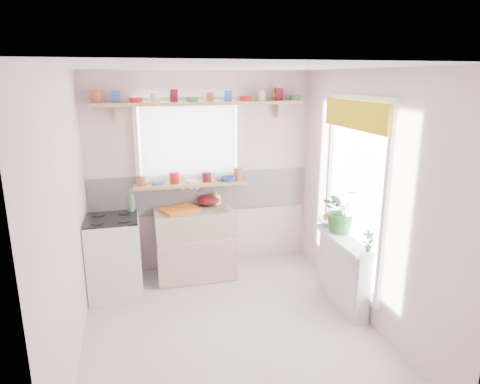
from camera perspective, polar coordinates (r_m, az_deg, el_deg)
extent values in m
plane|color=silver|center=(4.44, -1.26, -17.90)|extent=(3.20, 3.20, 0.00)
plane|color=white|center=(3.73, -1.48, 16.32)|extent=(3.20, 3.20, 0.00)
plane|color=#F4CCCF|center=(5.43, -5.20, 2.57)|extent=(2.80, 0.00, 2.80)
plane|color=#F4CCCF|center=(2.49, 7.25, -13.03)|extent=(2.80, 0.00, 2.80)
plane|color=#F4CCCF|center=(3.86, -22.10, -3.71)|extent=(0.00, 3.20, 3.20)
plane|color=#F4CCCF|center=(4.43, 16.59, -0.88)|extent=(0.00, 3.20, 3.20)
cube|color=white|center=(5.47, -5.11, -0.02)|extent=(2.74, 0.03, 0.50)
cube|color=#CA828D|center=(5.52, -5.06, -2.03)|extent=(2.74, 0.02, 0.12)
cube|color=white|center=(5.33, -6.90, 6.67)|extent=(1.20, 0.01, 1.00)
cube|color=white|center=(5.27, -6.80, 6.57)|extent=(1.15, 0.02, 0.95)
cube|color=white|center=(4.59, 15.27, -0.23)|extent=(0.01, 1.10, 1.90)
cube|color=gold|center=(4.41, 15.02, 9.90)|extent=(0.03, 1.20, 0.28)
cube|color=white|center=(5.42, -6.01, -8.30)|extent=(0.85, 0.55, 0.55)
cube|color=#C54E3A|center=(5.17, -5.54, -9.50)|extent=(0.95, 0.02, 0.53)
cube|color=beige|center=(5.27, -6.14, -4.06)|extent=(0.95, 0.55, 0.30)
cylinder|color=silver|center=(5.39, -6.65, 0.81)|extent=(0.03, 0.22, 0.03)
cube|color=white|center=(5.09, -16.39, -8.35)|extent=(0.58, 0.58, 0.90)
cube|color=black|center=(4.93, -16.77, -3.48)|extent=(0.56, 0.56, 0.02)
cylinder|color=black|center=(4.80, -18.51, -3.93)|extent=(0.14, 0.14, 0.01)
cylinder|color=black|center=(4.79, -15.17, -3.72)|extent=(0.14, 0.14, 0.01)
cylinder|color=black|center=(5.07, -18.32, -2.92)|extent=(0.14, 0.14, 0.01)
cylinder|color=black|center=(5.05, -15.15, -2.73)|extent=(0.14, 0.14, 0.01)
cube|color=white|center=(4.84, 13.55, -10.34)|extent=(0.15, 0.90, 0.75)
cube|color=white|center=(4.68, 13.52, -6.13)|extent=(0.22, 0.95, 0.03)
cube|color=tan|center=(5.32, -6.56, 1.05)|extent=(1.40, 0.22, 0.04)
cube|color=tan|center=(5.18, -5.19, 11.70)|extent=(2.52, 0.24, 0.04)
cylinder|color=#A55133|center=(5.12, -18.65, 11.86)|extent=(0.11, 0.11, 0.12)
cylinder|color=#3359A5|center=(5.11, -16.20, 12.04)|extent=(0.11, 0.11, 0.12)
cylinder|color=red|center=(5.11, -13.72, 11.86)|extent=(0.11, 0.11, 0.06)
cylinder|color=silver|center=(5.12, -11.29, 12.34)|extent=(0.11, 0.11, 0.12)
cylinder|color=#590F14|center=(5.13, -8.84, 12.46)|extent=(0.11, 0.11, 0.12)
cylinder|color=#3F7F4C|center=(5.16, -6.41, 12.22)|extent=(0.11, 0.11, 0.06)
cylinder|color=#A55133|center=(5.20, -4.02, 12.62)|extent=(0.11, 0.11, 0.12)
cylinder|color=#3359A5|center=(5.24, -1.65, 12.67)|extent=(0.11, 0.11, 0.12)
cylinder|color=red|center=(5.29, 0.67, 12.38)|extent=(0.11, 0.11, 0.06)
cylinder|color=silver|center=(5.35, 2.94, 12.71)|extent=(0.11, 0.11, 0.12)
cylinder|color=#590F14|center=(5.42, 5.16, 12.70)|extent=(0.11, 0.11, 0.12)
cylinder|color=#3F7F4C|center=(5.49, 7.32, 12.36)|extent=(0.11, 0.11, 0.06)
cylinder|color=#A55133|center=(5.25, -13.29, 1.47)|extent=(0.11, 0.11, 0.12)
cylinder|color=#3359A5|center=(5.26, -11.05, 1.61)|extent=(0.11, 0.11, 0.12)
cylinder|color=red|center=(5.28, -8.79, 1.44)|extent=(0.11, 0.11, 0.06)
cylinder|color=silver|center=(5.30, -6.58, 1.89)|extent=(0.11, 0.11, 0.12)
cylinder|color=#590F14|center=(5.33, -4.38, 2.02)|extent=(0.11, 0.11, 0.12)
cylinder|color=#3F7F4C|center=(5.37, -2.21, 1.84)|extent=(0.11, 0.11, 0.06)
cylinder|color=#A55133|center=(5.41, -0.07, 2.28)|extent=(0.11, 0.11, 0.12)
cube|color=orange|center=(5.22, -8.10, -2.34)|extent=(0.49, 0.43, 0.04)
ellipsoid|color=#540E15|center=(5.42, -4.29, -1.06)|extent=(0.33, 0.33, 0.13)
imported|color=#2B6026|center=(4.77, 13.36, -2.34)|extent=(0.53, 0.48, 0.50)
imported|color=silver|center=(5.02, 12.05, -3.92)|extent=(0.35, 0.35, 0.08)
imported|color=#326B2A|center=(4.34, 16.77, -6.31)|extent=(0.12, 0.08, 0.22)
imported|color=#FCF570|center=(5.44, -3.19, -0.71)|extent=(0.11, 0.11, 0.19)
imported|color=white|center=(5.32, -12.60, 1.52)|extent=(0.15, 0.15, 0.09)
imported|color=#2F4499|center=(5.33, -1.63, 1.72)|extent=(0.19, 0.19, 0.06)
imported|color=#B16436|center=(5.47, 4.85, 12.92)|extent=(0.17, 0.17, 0.16)
imported|color=#478E55|center=(5.09, -14.34, -1.11)|extent=(0.13, 0.13, 0.25)
sphere|color=orange|center=(5.00, 12.09, -3.28)|extent=(0.08, 0.08, 0.08)
sphere|color=orange|center=(5.05, 12.55, -3.11)|extent=(0.08, 0.08, 0.08)
sphere|color=orange|center=(5.00, 11.47, -3.26)|extent=(0.08, 0.08, 0.08)
cylinder|color=yellow|center=(4.97, 12.56, -3.32)|extent=(0.18, 0.04, 0.10)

